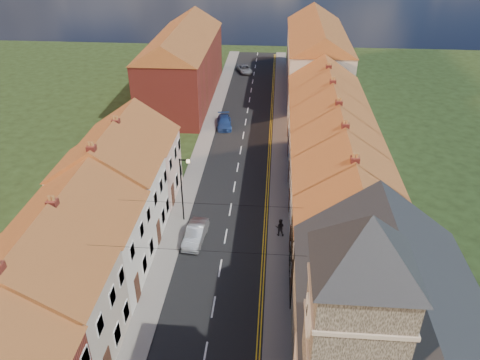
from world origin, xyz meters
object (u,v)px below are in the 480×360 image
at_px(church, 382,332).
at_px(car_far, 224,122).
at_px(car_mid, 196,234).
at_px(lamppost, 182,186).
at_px(car_distant, 245,69).
at_px(pedestrian_right, 280,227).

xyz_separation_m(church, car_far, (-11.93, 37.01, -5.26)).
height_order(church, car_mid, church).
relative_size(lamppost, car_far, 1.41).
distance_m(church, car_distant, 60.51).
bearing_deg(pedestrian_right, car_mid, 13.88).
bearing_deg(lamppost, car_mid, -62.54).
distance_m(car_far, car_distant, 22.28).
xyz_separation_m(car_mid, pedestrian_right, (6.88, 1.14, 0.23)).
distance_m(church, lamppost, 21.38).
bearing_deg(car_mid, church, -44.85).
relative_size(church, lamppost, 2.53).
bearing_deg(car_mid, lamppost, 122.49).
relative_size(car_distant, pedestrian_right, 2.65).
height_order(car_mid, car_far, car_mid).
bearing_deg(car_distant, pedestrian_right, -100.42).
height_order(lamppost, pedestrian_right, lamppost).
xyz_separation_m(car_distant, pedestrian_right, (6.08, -44.17, 0.33)).
relative_size(car_mid, pedestrian_right, 2.60).
height_order(church, pedestrian_right, church).
distance_m(church, pedestrian_right, 16.63).
relative_size(lamppost, car_distant, 1.44).
distance_m(car_distant, pedestrian_right, 44.59).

